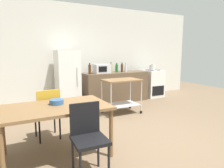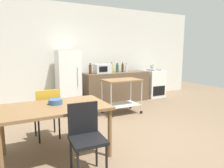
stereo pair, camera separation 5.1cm
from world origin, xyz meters
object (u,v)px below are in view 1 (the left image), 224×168
(kitchen_cart, at_px, (122,90))
(microwave, at_px, (102,69))
(chair_mustard, at_px, (48,110))
(fruit_bowl, at_px, (56,102))
(bottle_vinegar, at_px, (90,69))
(chair_black, at_px, (88,135))
(kettle, at_px, (152,68))
(dining_table, at_px, (55,112))
(refrigerator, at_px, (68,79))
(bottle_olive_oil, at_px, (122,68))
(bottle_soda, at_px, (117,68))
(stove_oven, at_px, (152,83))
(bottle_soy_sauce, at_px, (126,68))
(bottle_sparkling_water, at_px, (111,68))

(kitchen_cart, bearing_deg, microwave, 90.83)
(chair_mustard, height_order, fruit_bowl, chair_mustard)
(chair_mustard, xyz_separation_m, bottle_vinegar, (1.48, 1.77, 0.52))
(chair_black, bearing_deg, fruit_bowl, 108.20)
(chair_mustard, relative_size, kettle, 3.71)
(dining_table, height_order, kettle, kettle)
(refrigerator, distance_m, bottle_olive_oil, 1.67)
(bottle_olive_oil, bearing_deg, kettle, -1.63)
(chair_mustard, bearing_deg, bottle_soda, -145.31)
(refrigerator, xyz_separation_m, fruit_bowl, (-0.86, -2.51, 0.01))
(chair_mustard, bearing_deg, refrigerator, -117.96)
(stove_oven, distance_m, bottle_vinegar, 2.39)
(dining_table, xyz_separation_m, kettle, (3.68, 2.43, 0.33))
(bottle_vinegar, relative_size, bottle_soy_sauce, 1.20)
(stove_oven, distance_m, fruit_bowl, 4.49)
(dining_table, relative_size, bottle_olive_oil, 5.18)
(stove_oven, xyz_separation_m, bottle_soy_sauce, (-1.10, -0.03, 0.55))
(bottle_soy_sauce, relative_size, kettle, 1.06)
(bottle_vinegar, distance_m, bottle_soy_sauce, 1.23)
(chair_mustard, xyz_separation_m, refrigerator, (0.90, 1.97, 0.26))
(kitchen_cart, relative_size, fruit_bowl, 4.48)
(kitchen_cart, xyz_separation_m, bottle_soda, (0.50, 1.16, 0.45))
(dining_table, bearing_deg, refrigerator, 71.03)
(stove_oven, bearing_deg, bottle_sparkling_water, 179.95)
(bottle_vinegar, relative_size, kettle, 1.28)
(kitchen_cart, bearing_deg, chair_mustard, -159.02)
(chair_mustard, height_order, stove_oven, stove_oven)
(refrigerator, xyz_separation_m, bottle_olive_oil, (1.65, -0.15, 0.25))
(bottle_vinegar, distance_m, bottle_sparkling_water, 0.74)
(refrigerator, distance_m, kettle, 2.80)
(chair_black, height_order, stove_oven, stove_oven)
(bottle_sparkling_water, bearing_deg, kitchen_cart, -105.15)
(dining_table, xyz_separation_m, chair_black, (0.25, -0.64, -0.15))
(microwave, xyz_separation_m, fruit_bowl, (-1.83, -2.39, -0.24))
(chair_mustard, relative_size, kitchen_cart, 0.98)
(bottle_soda, distance_m, bottle_soy_sauce, 0.31)
(microwave, distance_m, kettle, 1.81)
(dining_table, height_order, bottle_sparkling_water, bottle_sparkling_water)
(bottle_sparkling_water, bearing_deg, chair_black, -121.74)
(kitchen_cart, relative_size, bottle_olive_oil, 3.14)
(bottle_sparkling_water, xyz_separation_m, fruit_bowl, (-2.17, -2.43, -0.25))
(chair_mustard, bearing_deg, kitchen_cart, -162.47)
(bottle_soda, bearing_deg, chair_mustard, -141.87)
(bottle_soda, bearing_deg, refrigerator, 176.57)
(chair_mustard, distance_m, stove_oven, 4.24)
(bottle_soda, relative_size, bottle_soy_sauce, 1.10)
(chair_mustard, distance_m, kettle, 4.12)
(chair_mustard, height_order, refrigerator, refrigerator)
(bottle_sparkling_water, bearing_deg, dining_table, -131.07)
(dining_table, height_order, bottle_soda, bottle_soda)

